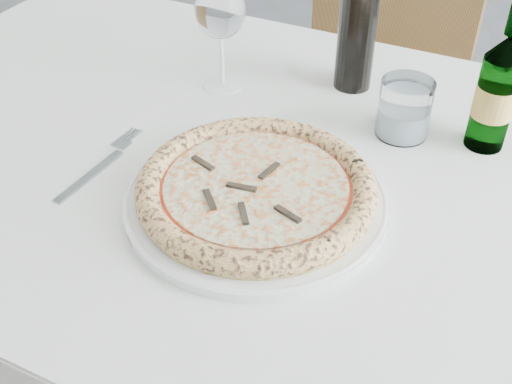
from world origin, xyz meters
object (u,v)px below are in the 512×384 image
pizza (256,188)px  wine_bottle (358,25)px  plate (256,199)px  tumbler (404,112)px  dining_table (280,208)px  wine_glass (220,12)px  beer_bottle (496,93)px  chair_far (374,70)px

pizza → wine_bottle: 0.37m
plate → tumbler: bearing=59.1°
dining_table → wine_bottle: 0.32m
plate → wine_bottle: size_ratio=1.37×
dining_table → wine_glass: bearing=134.6°
dining_table → wine_bottle: wine_bottle is taller
wine_glass → wine_bottle: wine_bottle is taller
pizza → wine_bottle: (0.03, 0.35, 0.08)m
tumbler → dining_table: bearing=-135.8°
dining_table → tumbler: 0.23m
pizza → beer_bottle: bearing=44.1°
dining_table → plate: plate is taller
wine_bottle → plate: bearing=-95.5°
chair_far → tumbler: size_ratio=10.50×
plate → tumbler: 0.28m
tumbler → wine_bottle: (-0.11, 0.12, 0.07)m
wine_glass → tumbler: wine_glass is taller
tumbler → beer_bottle: size_ratio=0.40×
beer_bottle → wine_bottle: wine_bottle is taller
plate → wine_bottle: 0.37m
chair_far → wine_glass: bearing=-104.8°
wine_glass → beer_bottle: (0.43, -0.02, -0.04)m
wine_bottle → beer_bottle: bearing=-23.6°
chair_far → pizza: chair_far is taller
dining_table → plate: (0.00, -0.10, 0.09)m
pizza → tumbler: size_ratio=3.54×
chair_far → plate: (0.02, -0.84, 0.23)m
chair_far → beer_bottle: (0.28, -0.59, 0.31)m
chair_far → wine_glass: size_ratio=5.10×
plate → pizza: bearing=-120.0°
chair_far → tumbler: chair_far is taller
pizza → tumbler: 0.28m
plate → beer_bottle: bearing=44.1°
pizza → chair_far: bearing=91.3°
dining_table → pizza: size_ratio=4.90×
dining_table → wine_bottle: bearing=82.4°
plate → wine_glass: 0.34m
pizza → wine_glass: bearing=122.0°
chair_far → wine_glass: (-0.15, -0.57, 0.35)m
chair_far → dining_table: bearing=-88.5°
dining_table → tumbler: bearing=44.2°
dining_table → chair_far: chair_far is taller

